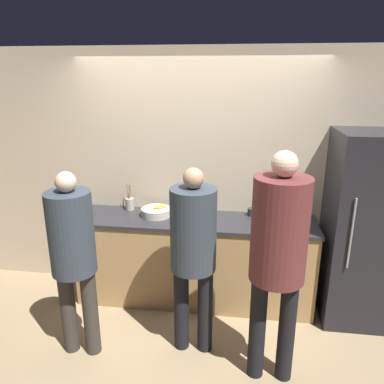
{
  "coord_description": "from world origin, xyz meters",
  "views": [
    {
      "loc": [
        0.46,
        -3.17,
        2.34
      ],
      "look_at": [
        0.0,
        0.14,
        1.28
      ],
      "focal_mm": 35.0,
      "sensor_mm": 36.0,
      "label": 1
    }
  ],
  "objects": [
    {
      "name": "ground_plane",
      "position": [
        0.0,
        0.0,
        0.0
      ],
      "size": [
        14.0,
        14.0,
        0.0
      ],
      "primitive_type": "plane",
      "color": "#9E8460"
    },
    {
      "name": "cup_yellow",
      "position": [
        0.82,
        0.32,
        0.97
      ],
      "size": [
        0.09,
        0.09,
        0.1
      ],
      "color": "gold",
      "rests_on": "counter"
    },
    {
      "name": "person_center",
      "position": [
        0.09,
        -0.42,
        1.0
      ],
      "size": [
        0.38,
        0.38,
        1.65
      ],
      "color": "black",
      "rests_on": "ground_plane"
    },
    {
      "name": "person_left",
      "position": [
        -0.87,
        -0.59,
        0.98
      ],
      "size": [
        0.36,
        0.36,
        1.63
      ],
      "color": "#38332D",
      "rests_on": "ground_plane"
    },
    {
      "name": "person_right",
      "position": [
        0.74,
        -0.66,
        1.14
      ],
      "size": [
        0.41,
        0.41,
        1.85
      ],
      "color": "black",
      "rests_on": "ground_plane"
    },
    {
      "name": "bottle_dark",
      "position": [
        0.95,
        0.18,
        1.01
      ],
      "size": [
        0.08,
        0.08,
        0.21
      ],
      "color": "#333338",
      "rests_on": "counter"
    },
    {
      "name": "wall_back",
      "position": [
        0.0,
        0.64,
        1.3
      ],
      "size": [
        5.2,
        0.06,
        2.6
      ],
      "color": "#C6B293",
      "rests_on": "ground_plane"
    },
    {
      "name": "cup_black",
      "position": [
        0.57,
        0.51,
        0.96
      ],
      "size": [
        0.08,
        0.08,
        0.08
      ],
      "color": "#28282D",
      "rests_on": "counter"
    },
    {
      "name": "fruit_bowl",
      "position": [
        -0.41,
        0.37,
        0.97
      ],
      "size": [
        0.31,
        0.31,
        0.12
      ],
      "color": "beige",
      "rests_on": "counter"
    },
    {
      "name": "utensil_crock",
      "position": [
        -0.73,
        0.51,
        1.0
      ],
      "size": [
        0.09,
        0.09,
        0.29
      ],
      "color": "#ADA393",
      "rests_on": "counter"
    },
    {
      "name": "refrigerator",
      "position": [
        1.6,
        0.29,
        0.93
      ],
      "size": [
        0.63,
        0.69,
        1.86
      ],
      "color": "#232328",
      "rests_on": "ground_plane"
    },
    {
      "name": "counter",
      "position": [
        0.0,
        0.35,
        0.46
      ],
      "size": [
        2.44,
        0.62,
        0.93
      ],
      "color": "tan",
      "rests_on": "ground_plane"
    }
  ]
}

